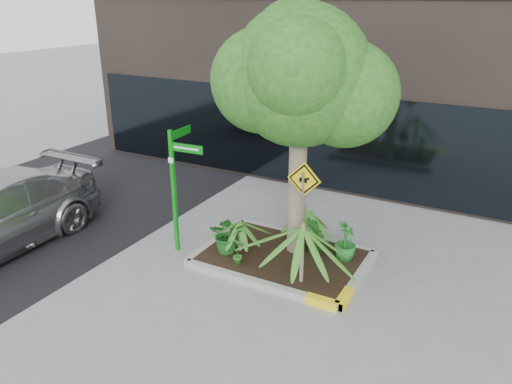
% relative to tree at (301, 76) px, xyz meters
% --- Properties ---
extents(ground, '(80.00, 80.00, 0.00)m').
position_rel_tree_xyz_m(ground, '(-0.32, -0.67, -3.71)').
color(ground, gray).
rests_on(ground, ground).
extents(asphalt_road, '(7.00, 80.00, 0.01)m').
position_rel_tree_xyz_m(asphalt_road, '(-6.82, -0.67, -3.71)').
color(asphalt_road, black).
rests_on(asphalt_road, ground).
extents(planter, '(3.35, 2.36, 0.15)m').
position_rel_tree_xyz_m(planter, '(-0.09, -0.40, -3.61)').
color(planter, '#9E9E99').
rests_on(planter, ground).
extents(tree, '(3.39, 3.01, 5.08)m').
position_rel_tree_xyz_m(tree, '(0.00, 0.00, 0.00)').
color(tree, gray).
rests_on(tree, ground).
extents(palm_front, '(1.31, 1.31, 1.46)m').
position_rel_tree_xyz_m(palm_front, '(0.61, -1.10, -2.47)').
color(palm_front, gray).
rests_on(palm_front, ground).
extents(palm_left, '(0.78, 0.78, 0.87)m').
position_rel_tree_xyz_m(palm_left, '(-0.98, -0.60, -2.91)').
color(palm_left, gray).
rests_on(palm_left, ground).
extents(palm_back, '(0.88, 0.88, 0.98)m').
position_rel_tree_xyz_m(palm_back, '(0.03, 0.49, -2.83)').
color(palm_back, gray).
rests_on(palm_back, ground).
extents(shrub_a, '(0.97, 0.97, 0.81)m').
position_rel_tree_xyz_m(shrub_a, '(-1.17, -0.78, -3.16)').
color(shrub_a, '#1A5B1B').
rests_on(shrub_a, planter).
extents(shrub_b, '(0.49, 0.49, 0.78)m').
position_rel_tree_xyz_m(shrub_b, '(1.05, 0.06, -3.17)').
color(shrub_b, '#206A25').
rests_on(shrub_b, planter).
extents(shrub_c, '(0.31, 0.31, 0.57)m').
position_rel_tree_xyz_m(shrub_c, '(-0.73, -1.11, -3.27)').
color(shrub_c, '#2E7223').
rests_on(shrub_c, planter).
extents(shrub_d, '(0.64, 0.64, 0.84)m').
position_rel_tree_xyz_m(shrub_d, '(0.43, 0.01, -3.14)').
color(shrub_d, '#1E5C1A').
rests_on(shrub_d, planter).
extents(street_sign_post, '(0.78, 0.77, 2.63)m').
position_rel_tree_xyz_m(street_sign_post, '(-2.27, -0.92, -2.08)').
color(street_sign_post, '#0D8F15').
rests_on(street_sign_post, ground).
extents(cattle_sign, '(0.66, 0.21, 2.15)m').
position_rel_tree_xyz_m(cattle_sign, '(0.40, -0.63, -2.11)').
color(cattle_sign, slate).
rests_on(cattle_sign, ground).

